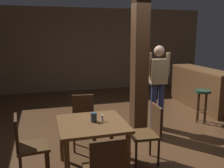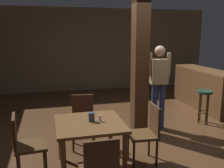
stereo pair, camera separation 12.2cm
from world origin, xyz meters
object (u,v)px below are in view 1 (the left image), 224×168
(salt_shaker, at_px, (102,118))
(bar_counter, at_px, (198,88))
(bar_stool_near, at_px, (202,98))
(chair_west, at_px, (27,144))
(dining_table, at_px, (92,130))
(chair_north, at_px, (84,118))
(standing_person, at_px, (158,81))
(napkin_cup, at_px, (94,117))
(chair_east, at_px, (149,131))

(salt_shaker, height_order, bar_counter, bar_counter)
(bar_counter, bearing_deg, bar_stool_near, -120.41)
(chair_west, relative_size, bar_stool_near, 1.22)
(dining_table, distance_m, chair_west, 0.89)
(chair_north, relative_size, standing_person, 0.52)
(standing_person, bearing_deg, napkin_cup, -142.18)
(dining_table, height_order, bar_stool_near, bar_stool_near)
(chair_east, bearing_deg, chair_west, 179.22)
(chair_east, height_order, bar_stool_near, chair_east)
(napkin_cup, height_order, standing_person, standing_person)
(chair_north, xyz_separation_m, chair_east, (0.86, -0.83, 0.00))
(chair_north, distance_m, chair_east, 1.19)
(dining_table, distance_m, standing_person, 2.10)
(bar_stool_near, bearing_deg, dining_table, -154.64)
(chair_east, xyz_separation_m, standing_person, (0.76, 1.26, 0.50))
(chair_north, height_order, standing_person, standing_person)
(chair_east, relative_size, napkin_cup, 6.73)
(chair_west, xyz_separation_m, bar_counter, (4.23, 2.29, 0.02))
(dining_table, bearing_deg, chair_north, 88.94)
(dining_table, height_order, chair_east, chair_east)
(chair_north, relative_size, napkin_cup, 6.73)
(napkin_cup, bearing_deg, bar_stool_near, 25.28)
(chair_west, height_order, salt_shaker, chair_west)
(dining_table, relative_size, napkin_cup, 7.13)
(chair_north, relative_size, chair_east, 1.00)
(dining_table, bearing_deg, bar_stool_near, 25.36)
(standing_person, xyz_separation_m, bar_stool_near, (1.11, 0.04, -0.45))
(chair_north, distance_m, salt_shaker, 0.88)
(chair_west, bearing_deg, dining_table, -1.69)
(dining_table, xyz_separation_m, chair_north, (0.02, 0.83, -0.10))
(chair_north, bearing_deg, chair_east, -43.77)
(bar_stool_near, bearing_deg, bar_counter, 59.59)
(chair_west, xyz_separation_m, salt_shaker, (1.04, -0.03, 0.27))
(chair_west, bearing_deg, chair_east, -0.78)
(dining_table, relative_size, bar_stool_near, 1.29)
(bar_counter, bearing_deg, salt_shaker, -144.03)
(napkin_cup, height_order, salt_shaker, napkin_cup)
(standing_person, bearing_deg, bar_counter, 31.62)
(napkin_cup, height_order, bar_stool_near, napkin_cup)
(napkin_cup, xyz_separation_m, bar_stool_near, (2.72, 1.28, -0.25))
(napkin_cup, bearing_deg, dining_table, -148.36)
(chair_east, xyz_separation_m, bar_stool_near, (1.87, 1.30, 0.04))
(bar_counter, bearing_deg, chair_east, -136.81)
(chair_east, relative_size, standing_person, 0.52)
(chair_west, xyz_separation_m, standing_person, (2.52, 1.24, 0.50))
(napkin_cup, relative_size, bar_stool_near, 0.18)
(chair_east, bearing_deg, bar_stool_near, 34.82)
(chair_north, distance_m, bar_counter, 3.64)
(chair_west, xyz_separation_m, chair_east, (1.77, -0.02, 0.00))
(chair_north, height_order, bar_stool_near, chair_north)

